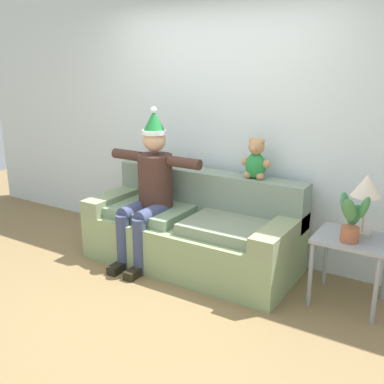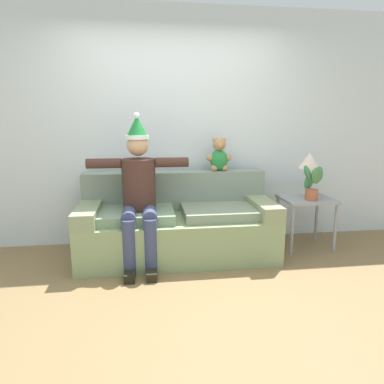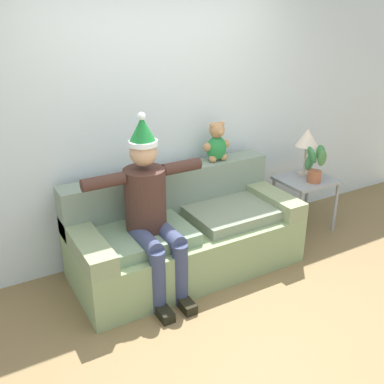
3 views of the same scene
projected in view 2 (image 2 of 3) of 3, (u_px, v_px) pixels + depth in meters
name	position (u px, v px, depth m)	size (l,w,h in m)	color
ground_plane	(190.00, 301.00, 2.77)	(10.00, 10.00, 0.00)	olive
back_wall	(172.00, 129.00, 3.99)	(7.00, 0.10, 2.70)	silver
couch	(177.00, 224.00, 3.70)	(2.04, 0.89, 0.88)	#879D6B
person_seated	(139.00, 189.00, 3.39)	(1.02, 0.77, 1.52)	#432922
teddy_bear	(219.00, 156.00, 3.88)	(0.29, 0.17, 0.38)	#27863F
side_table	(306.00, 206.00, 3.88)	(0.56, 0.49, 0.58)	#91949B
table_lamp	(309.00, 163.00, 3.89)	(0.24, 0.24, 0.50)	#BCAD9C
potted_plant	(312.00, 183.00, 3.73)	(0.27, 0.25, 0.40)	#A75B3C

